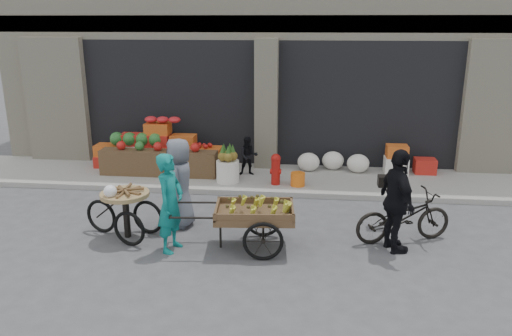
# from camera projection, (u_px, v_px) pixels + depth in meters

# --- Properties ---
(ground) EXTENTS (80.00, 80.00, 0.00)m
(ground) POSITION_uv_depth(u_px,v_px,m) (237.00, 260.00, 7.98)
(ground) COLOR #424244
(ground) RESTS_ON ground
(sidewalk) EXTENTS (18.00, 2.20, 0.12)m
(sidewalk) POSITION_uv_depth(u_px,v_px,m) (263.00, 179.00, 11.87)
(sidewalk) COLOR gray
(sidewalk) RESTS_ON ground
(building) EXTENTS (14.00, 6.45, 7.00)m
(building) POSITION_uv_depth(u_px,v_px,m) (276.00, 31.00, 14.67)
(building) COLOR beige
(building) RESTS_ON ground
(fruit_display) EXTENTS (3.10, 1.12, 1.24)m
(fruit_display) POSITION_uv_depth(u_px,v_px,m) (163.00, 148.00, 12.22)
(fruit_display) COLOR red
(fruit_display) RESTS_ON sidewalk
(pineapple_bin) EXTENTS (0.52, 0.52, 0.50)m
(pineapple_bin) POSITION_uv_depth(u_px,v_px,m) (228.00, 171.00, 11.38)
(pineapple_bin) COLOR silver
(pineapple_bin) RESTS_ON sidewalk
(fire_hydrant) EXTENTS (0.22, 0.22, 0.71)m
(fire_hydrant) POSITION_uv_depth(u_px,v_px,m) (276.00, 168.00, 11.18)
(fire_hydrant) COLOR #A5140F
(fire_hydrant) RESTS_ON sidewalk
(orange_bucket) EXTENTS (0.32, 0.32, 0.30)m
(orange_bucket) POSITION_uv_depth(u_px,v_px,m) (298.00, 179.00, 11.14)
(orange_bucket) COLOR orange
(orange_bucket) RESTS_ON sidewalk
(right_bay_goods) EXTENTS (3.35, 0.60, 0.70)m
(right_bay_goods) POSITION_uv_depth(u_px,v_px,m) (372.00, 161.00, 12.06)
(right_bay_goods) COLOR silver
(right_bay_goods) RESTS_ON sidewalk
(seated_person) EXTENTS (0.51, 0.43, 0.93)m
(seated_person) POSITION_uv_depth(u_px,v_px,m) (248.00, 156.00, 11.85)
(seated_person) COLOR black
(seated_person) RESTS_ON sidewalk
(banana_cart) EXTENTS (2.28, 1.10, 0.92)m
(banana_cart) POSITION_uv_depth(u_px,v_px,m) (252.00, 210.00, 8.22)
(banana_cart) COLOR brown
(banana_cart) RESTS_ON ground
(vendor_woman) EXTENTS (0.51, 0.67, 1.66)m
(vendor_woman) POSITION_uv_depth(u_px,v_px,m) (170.00, 203.00, 8.11)
(vendor_woman) COLOR #0F736F
(vendor_woman) RESTS_ON ground
(tricycle_cart) EXTENTS (1.46, 1.04, 0.95)m
(tricycle_cart) POSITION_uv_depth(u_px,v_px,m) (125.00, 207.00, 8.67)
(tricycle_cart) COLOR #9E7F51
(tricycle_cart) RESTS_ON ground
(vendor_grey) EXTENTS (0.58, 0.84, 1.66)m
(vendor_grey) POSITION_uv_depth(u_px,v_px,m) (179.00, 183.00, 9.10)
(vendor_grey) COLOR slate
(vendor_grey) RESTS_ON ground
(bicycle) EXTENTS (1.82, 1.09, 0.90)m
(bicycle) POSITION_uv_depth(u_px,v_px,m) (403.00, 217.00, 8.54)
(bicycle) COLOR black
(bicycle) RESTS_ON ground
(cyclist) EXTENTS (0.71, 1.10, 1.73)m
(cyclist) POSITION_uv_depth(u_px,v_px,m) (397.00, 201.00, 8.07)
(cyclist) COLOR black
(cyclist) RESTS_ON ground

